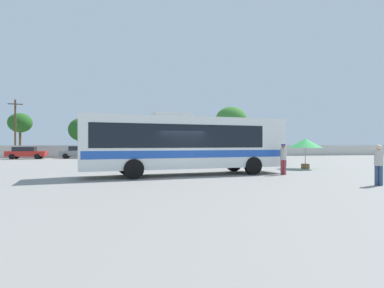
% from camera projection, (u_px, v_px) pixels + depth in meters
% --- Properties ---
extents(ground_plane, '(300.00, 300.00, 0.00)m').
position_uv_depth(ground_plane, '(160.00, 165.00, 27.47)').
color(ground_plane, gray).
extents(perimeter_wall, '(80.00, 0.30, 1.62)m').
position_uv_depth(perimeter_wall, '(146.00, 151.00, 44.44)').
color(perimeter_wall, beige).
rests_on(perimeter_wall, ground_plane).
extents(coach_bus_white_blue, '(12.24, 4.12, 3.57)m').
position_uv_depth(coach_bus_white_blue, '(184.00, 142.00, 18.49)').
color(coach_bus_white_blue, white).
rests_on(coach_bus_white_blue, ground_plane).
extents(attendant_by_bus_door, '(0.51, 0.51, 1.80)m').
position_uv_depth(attendant_by_bus_door, '(283.00, 157.00, 18.66)').
color(attendant_by_bus_door, '#99383D').
rests_on(attendant_by_bus_door, ground_plane).
extents(passenger_waiting_on_apron, '(0.51, 0.51, 1.78)m').
position_uv_depth(passenger_waiting_on_apron, '(379.00, 162.00, 13.80)').
color(passenger_waiting_on_apron, '#33476B').
rests_on(passenger_waiting_on_apron, ground_plane).
extents(vendor_umbrella_secondary_green, '(2.40, 2.40, 2.20)m').
position_uv_depth(vendor_umbrella_secondary_green, '(305.00, 144.00, 23.14)').
color(vendor_umbrella_secondary_green, gray).
rests_on(vendor_umbrella_secondary_green, ground_plane).
extents(parked_car_leftmost_red, '(4.42, 2.06, 1.47)m').
position_uv_depth(parked_car_leftmost_red, '(26.00, 152.00, 38.34)').
color(parked_car_leftmost_red, red).
rests_on(parked_car_leftmost_red, ground_plane).
extents(parked_car_second_grey, '(4.04, 1.99, 1.53)m').
position_uv_depth(parked_car_second_grey, '(78.00, 152.00, 39.99)').
color(parked_car_second_grey, slate).
rests_on(parked_car_second_grey, ground_plane).
extents(utility_pole_near, '(1.80, 0.38, 7.76)m').
position_uv_depth(utility_pole_near, '(15.00, 127.00, 42.56)').
color(utility_pole_near, '#4C3823').
rests_on(utility_pole_near, ground_plane).
extents(roadside_tree_left, '(3.28, 3.28, 6.26)m').
position_uv_depth(roadside_tree_left, '(20.00, 123.00, 45.66)').
color(roadside_tree_left, brown).
rests_on(roadside_tree_left, ground_plane).
extents(roadside_tree_midleft, '(4.34, 4.34, 5.85)m').
position_uv_depth(roadside_tree_midleft, '(83.00, 130.00, 48.78)').
color(roadside_tree_midleft, brown).
rests_on(roadside_tree_midleft, ground_plane).
extents(roadside_tree_midright, '(4.65, 4.65, 6.52)m').
position_uv_depth(roadside_tree_midright, '(160.00, 126.00, 48.47)').
color(roadside_tree_midright, brown).
rests_on(roadside_tree_midright, ground_plane).
extents(roadside_tree_right, '(4.92, 4.92, 7.61)m').
position_uv_depth(roadside_tree_right, '(231.00, 120.00, 49.34)').
color(roadside_tree_right, brown).
rests_on(roadside_tree_right, ground_plane).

